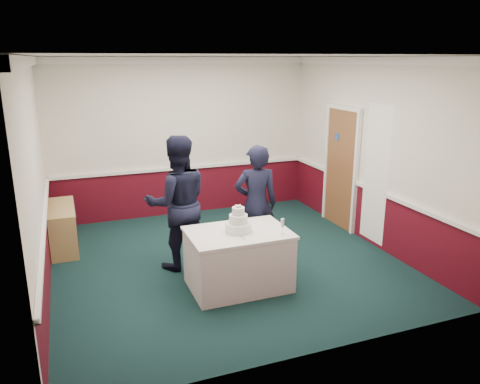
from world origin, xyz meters
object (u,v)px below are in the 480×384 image
object	(u,v)px
wedding_cake	(238,224)
person_man	(178,203)
cake_knife	(242,237)
champagne_flute	(283,224)
person_woman	(256,204)
cake_table	(238,259)
sideboard	(63,227)

from	to	relation	value
wedding_cake	person_man	distance (m)	1.09
cake_knife	champagne_flute	size ratio (longest dim) A/B	1.07
wedding_cake	person_woman	bearing A→B (deg)	52.46
cake_table	person_man	size ratio (longest dim) A/B	0.68
sideboard	champagne_flute	bearing A→B (deg)	-43.51
wedding_cake	cake_knife	xyz separation A→B (m)	(-0.03, -0.20, -0.11)
sideboard	cake_table	size ratio (longest dim) A/B	0.91
person_woman	cake_table	bearing A→B (deg)	63.16
cake_table	wedding_cake	distance (m)	0.50
cake_table	person_woman	distance (m)	1.02
champagne_flute	sideboard	bearing A→B (deg)	136.49
wedding_cake	champagne_flute	world-z (taller)	wedding_cake
champagne_flute	person_man	xyz separation A→B (m)	(-1.08, 1.20, 0.05)
person_man	person_woman	xyz separation A→B (m)	(1.13, -0.21, -0.08)
champagne_flute	wedding_cake	bearing A→B (deg)	150.75
champagne_flute	person_man	bearing A→B (deg)	132.10
sideboard	wedding_cake	world-z (taller)	wedding_cake
sideboard	cake_knife	distance (m)	3.28
wedding_cake	person_man	xyz separation A→B (m)	(-0.58, 0.92, 0.07)
sideboard	cake_table	bearing A→B (deg)	-46.10
person_man	person_woman	world-z (taller)	person_man
person_woman	person_man	bearing A→B (deg)	0.39
cake_knife	champagne_flute	bearing A→B (deg)	-9.20
cake_table	cake_knife	distance (m)	0.44
person_woman	wedding_cake	bearing A→B (deg)	63.15
sideboard	wedding_cake	distance (m)	3.17
cake_table	person_man	xyz separation A→B (m)	(-0.58, 0.92, 0.57)
cake_knife	sideboard	bearing A→B (deg)	130.45
cake_knife	champagne_flute	world-z (taller)	champagne_flute
sideboard	cake_knife	bearing A→B (deg)	-48.93
sideboard	champagne_flute	distance (m)	3.72
cake_table	cake_knife	bearing A→B (deg)	-98.53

